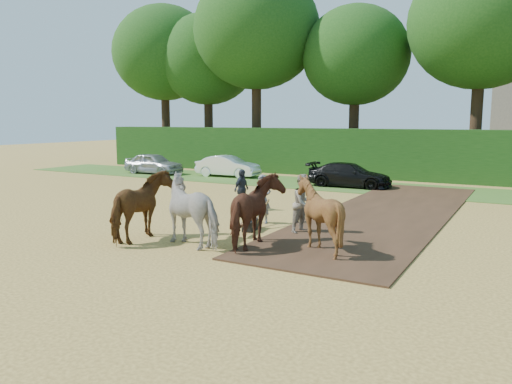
# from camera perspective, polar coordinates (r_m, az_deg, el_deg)

# --- Properties ---
(ground) EXTENTS (120.00, 120.00, 0.00)m
(ground) POSITION_cam_1_polar(r_m,az_deg,el_deg) (13.74, 1.13, -6.70)
(ground) COLOR gold
(ground) RESTS_ON ground
(earth_strip) EXTENTS (4.50, 17.00, 0.05)m
(earth_strip) POSITION_cam_1_polar(r_m,az_deg,el_deg) (19.63, 14.75, -2.36)
(earth_strip) COLOR #472D1C
(earth_strip) RESTS_ON ground
(grass_verge) EXTENTS (50.00, 5.00, 0.03)m
(grass_verge) POSITION_cam_1_polar(r_m,az_deg,el_deg) (26.70, 15.42, 0.35)
(grass_verge) COLOR #38601E
(grass_verge) RESTS_ON ground
(hedgerow) EXTENTS (46.00, 1.60, 3.00)m
(hedgerow) POSITION_cam_1_polar(r_m,az_deg,el_deg) (30.93, 17.53, 4.07)
(hedgerow) COLOR #14380F
(hedgerow) RESTS_ON ground
(spectator_near) EXTENTS (0.93, 1.07, 1.87)m
(spectator_near) POSITION_cam_1_polar(r_m,az_deg,el_deg) (15.76, 5.49, -1.33)
(spectator_near) COLOR tan
(spectator_near) RESTS_ON ground
(spectator_far) EXTENTS (0.42, 0.95, 1.61)m
(spectator_far) POSITION_cam_1_polar(r_m,az_deg,el_deg) (19.75, -1.66, 0.28)
(spectator_far) COLOR #242830
(spectator_far) RESTS_ON ground
(plough_team) EXTENTS (6.76, 5.40, 2.03)m
(plough_team) POSITION_cam_1_polar(r_m,az_deg,el_deg) (14.16, -3.20, -2.09)
(plough_team) COLOR brown
(plough_team) RESTS_ON ground
(parked_cars) EXTENTS (35.70, 2.74, 1.39)m
(parked_cars) POSITION_cam_1_polar(r_m,az_deg,el_deg) (26.39, 17.79, 1.60)
(parked_cars) COLOR #A7AAAE
(parked_cars) RESTS_ON ground
(treeline) EXTENTS (48.70, 10.60, 14.21)m
(treeline) POSITION_cam_1_polar(r_m,az_deg,el_deg) (34.76, 16.36, 16.90)
(treeline) COLOR #382616
(treeline) RESTS_ON ground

